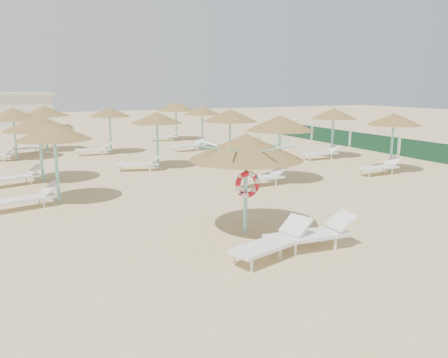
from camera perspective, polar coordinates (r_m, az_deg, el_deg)
name	(u,v)px	position (r m, az deg, el deg)	size (l,w,h in m)	color
ground	(250,234)	(11.65, 3.39, -7.18)	(120.00, 120.00, 0.00)	#DBBC85
main_palapa	(246,147)	(11.23, 2.89, 4.17)	(2.95, 2.95, 2.65)	#7FD8DC
lounger_main_a	(274,241)	(10.08, 6.57, -8.10)	(2.27, 1.23, 0.79)	white
lounger_main_b	(313,233)	(10.72, 11.58, -6.95)	(2.29, 0.87, 0.81)	white
palapa_field	(159,116)	(22.79, -8.48, 8.13)	(18.97, 18.23, 2.72)	#7FD8DC
service_hut	(5,111)	(44.66, -26.73, 7.98)	(8.40, 4.40, 3.25)	silver
windbreak_fence	(374,143)	(27.73, 18.97, 4.51)	(0.08, 19.84, 1.10)	#1C5437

